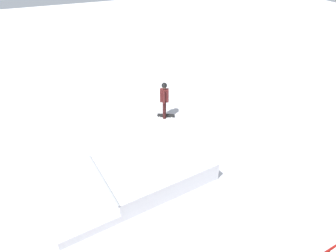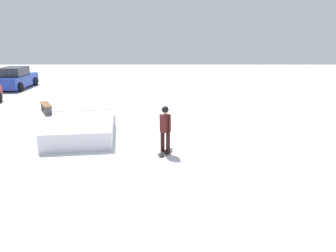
{
  "view_description": "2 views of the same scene",
  "coord_description": "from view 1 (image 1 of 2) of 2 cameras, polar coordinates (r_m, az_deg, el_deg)",
  "views": [
    {
      "loc": [
        3.08,
        8.31,
        7.21
      ],
      "look_at": [
        -0.67,
        -0.48,
        0.9
      ],
      "focal_mm": 31.8,
      "sensor_mm": 36.0,
      "label": 1
    },
    {
      "loc": [
        -12.84,
        -2.6,
        4.29
      ],
      "look_at": [
        -1.3,
        -2.59,
        1.0
      ],
      "focal_mm": 36.5,
      "sensor_mm": 36.0,
      "label": 2
    }
  ],
  "objects": [
    {
      "name": "skater",
      "position": [
        13.22,
        -0.7,
        5.46
      ],
      "size": [
        0.44,
        0.4,
        1.73
      ],
      "rotation": [
        0.0,
        0.0,
        2.68
      ],
      "color": "black",
      "rests_on": "ground"
    },
    {
      "name": "ground_plane",
      "position": [
        11.43,
        -2.15,
        -5.71
      ],
      "size": [
        60.0,
        60.0,
        0.0
      ],
      "primitive_type": "plane",
      "color": "silver"
    },
    {
      "name": "skateboard",
      "position": [
        13.71,
        -0.4,
        2.09
      ],
      "size": [
        0.8,
        0.56,
        0.09
      ],
      "rotation": [
        0.0,
        0.0,
        2.65
      ],
      "color": "black",
      "rests_on": "ground"
    },
    {
      "name": "skate_ramp",
      "position": [
        10.24,
        -5.1,
        -9.05
      ],
      "size": [
        5.7,
        3.29,
        0.74
      ],
      "rotation": [
        0.0,
        0.0,
        0.13
      ],
      "color": "silver",
      "rests_on": "ground"
    }
  ]
}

